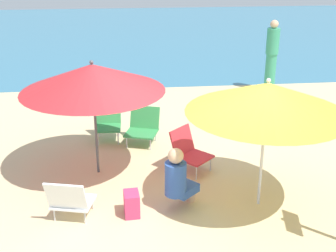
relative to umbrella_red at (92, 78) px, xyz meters
The scene contains 11 objects.
ground_plane 2.30m from the umbrella_red, 33.58° to the right, with size 40.00×40.00×0.00m, color #D3BC8C.
sea_water 12.70m from the umbrella_red, 83.67° to the left, with size 40.00×16.00×0.01m, color teal.
umbrella_red is the anchor object (origin of this frame).
umbrella_yellow 2.59m from the umbrella_red, 27.65° to the right, with size 2.14×2.14×1.85m.
beach_chair_a 1.91m from the umbrella_red, ahead, with size 0.75×0.75×0.69m.
beach_chair_b 1.85m from the umbrella_red, 83.74° to the left, with size 0.48×0.59×0.65m.
beach_chair_c 1.87m from the umbrella_red, 102.86° to the right, with size 0.64×0.65×0.64m.
beach_chair_d 1.87m from the umbrella_red, 55.07° to the left, with size 0.71×0.74×0.64m.
person_a 5.78m from the umbrella_red, 44.09° to the left, with size 0.31×0.31×1.77m.
person_b 2.01m from the umbrella_red, 47.18° to the right, with size 0.51×0.50×0.95m.
beach_bag 1.99m from the umbrella_red, 68.86° to the right, with size 0.27×0.20×0.34m, color #DB3866.
Camera 1 is at (-0.94, -5.62, 3.41)m, focal length 47.90 mm.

